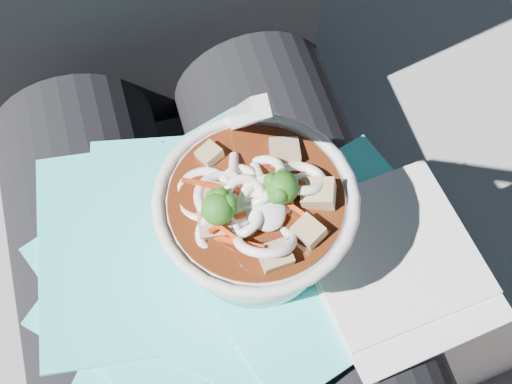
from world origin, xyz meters
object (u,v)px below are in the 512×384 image
object	(u,v)px
person_body	(192,205)
plastic_bag	(213,259)
udon_bowl	(256,217)
stone_ledge	(201,280)
lap	(217,300)

from	to	relation	value
person_body	plastic_bag	size ratio (longest dim) A/B	2.83
plastic_bag	udon_bowl	size ratio (longest dim) A/B	1.84
plastic_bag	udon_bowl	distance (m)	0.07
stone_ledge	udon_bowl	world-z (taller)	udon_bowl
lap	person_body	world-z (taller)	person_body
udon_bowl	lap	bearing A→B (deg)	-179.11
lap	person_body	xyz separation A→B (m)	(0.00, 0.09, 0.02)
stone_ledge	plastic_bag	bearing A→B (deg)	-89.54
stone_ledge	udon_bowl	xyz separation A→B (m)	(0.04, -0.15, 0.47)
stone_ledge	lap	distance (m)	0.35
stone_ledge	person_body	xyz separation A→B (m)	(0.00, -0.06, 0.34)
plastic_bag	person_body	bearing A→B (deg)	90.76
stone_ledge	person_body	world-z (taller)	person_body
person_body	plastic_bag	distance (m)	0.11
lap	udon_bowl	bearing A→B (deg)	0.89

